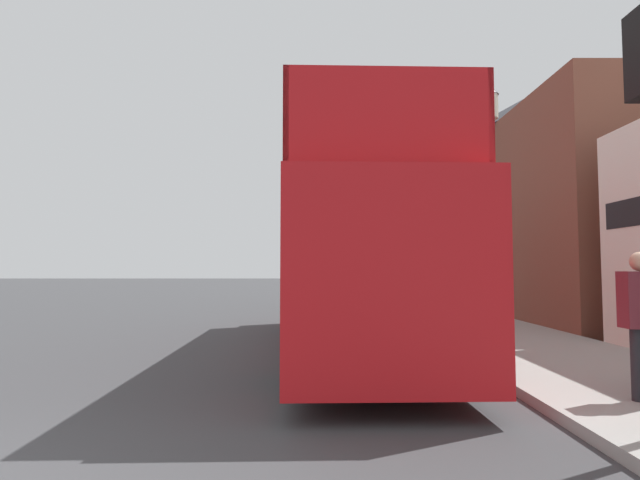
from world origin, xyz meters
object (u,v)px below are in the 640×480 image
(lamp_post_nearest, at_px, (493,167))
(lamp_post_third, at_px, (380,232))
(tour_bus, at_px, (353,262))
(lamp_post_second, at_px, (408,225))
(parked_car_ahead_of_bus, at_px, (362,295))

(lamp_post_nearest, xyz_separation_m, lamp_post_third, (-0.01, 18.16, 0.15))
(tour_bus, distance_m, lamp_post_second, 7.96)
(lamp_post_second, bearing_deg, lamp_post_third, 89.87)
(tour_bus, xyz_separation_m, lamp_post_second, (2.46, 7.43, 1.47))
(tour_bus, relative_size, parked_car_ahead_of_bus, 2.49)
(tour_bus, relative_size, lamp_post_third, 2.04)
(lamp_post_nearest, bearing_deg, lamp_post_second, 90.22)
(lamp_post_third, bearing_deg, tour_bus, -98.53)
(tour_bus, bearing_deg, lamp_post_third, 79.75)
(lamp_post_third, bearing_deg, lamp_post_nearest, -89.95)
(parked_car_ahead_of_bus, bearing_deg, tour_bus, -94.46)
(tour_bus, height_order, parked_car_ahead_of_bus, tour_bus)
(lamp_post_second, xyz_separation_m, lamp_post_third, (0.02, 9.08, 0.41))
(tour_bus, xyz_separation_m, lamp_post_nearest, (2.49, -1.65, 1.73))
(lamp_post_nearest, height_order, lamp_post_third, lamp_post_third)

